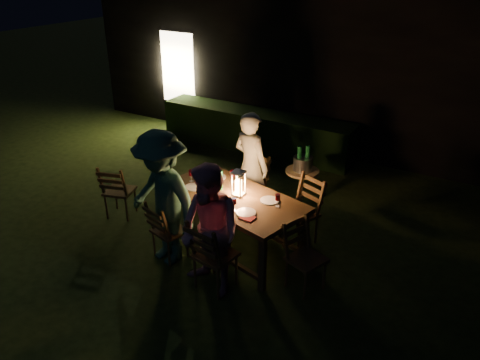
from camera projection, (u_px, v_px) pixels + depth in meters
The scene contains 29 objects.
garden_envelope at pixel (324, 56), 10.88m from camera, with size 40.00×40.00×3.20m.
dining_table at pixel (233, 201), 6.27m from camera, with size 2.17×1.44×0.83m.
chair_near_left at pixel (169, 240), 6.27m from camera, with size 0.49×0.51×0.90m.
chair_near_right at pixel (214, 266), 5.68m from camera, with size 0.51×0.54×1.02m.
chair_far_left at pixel (248, 199), 7.24m from camera, with size 0.53×0.56×1.03m.
chair_far_right at pixel (300, 223), 6.61m from camera, with size 0.59×0.61×1.00m.
chair_end at pixel (304, 268), 5.70m from camera, with size 0.56×0.54×0.92m.
chair_spare at pixel (120, 200), 7.27m from camera, with size 0.53×0.55×0.93m.
person_house_side at pixel (251, 166), 7.03m from camera, with size 0.62×0.41×1.70m, color beige.
person_opp_right at pixel (210, 232), 5.42m from camera, with size 0.80×0.63×1.65m, color #B37B91.
person_opp_left at pixel (163, 199), 5.95m from camera, with size 1.19×0.68×1.84m, color #2E5D49.
lantern at pixel (238, 185), 6.16m from camera, with size 0.16×0.16×0.35m.
plate_far_left at pixel (217, 177), 6.72m from camera, with size 0.25×0.25×0.01m, color white.
plate_near_left at pixel (194, 187), 6.44m from camera, with size 0.25×0.25×0.01m, color white.
plate_far_right at pixel (269, 200), 6.09m from camera, with size 0.25×0.25×0.01m, color white.
plate_near_right at pixel (246, 212), 5.80m from camera, with size 0.25×0.25×0.01m, color white.
wineglass_a at pixel (232, 176), 6.56m from camera, with size 0.06×0.06×0.18m, color #59070F, non-canonical shape.
wineglass_b at pixel (191, 176), 6.57m from camera, with size 0.06×0.06×0.18m, color #59070F, non-canonical shape.
wineglass_c at pixel (234, 204), 5.82m from camera, with size 0.06×0.06×0.18m, color #59070F, non-canonical shape.
wineglass_d at pixel (278, 200), 5.92m from camera, with size 0.06×0.06×0.18m, color #59070F, non-canonical shape.
wineglass_e at pixel (211, 194), 6.06m from camera, with size 0.06×0.06×0.18m, color silver, non-canonical shape.
bottle_table at pixel (220, 180), 6.33m from camera, with size 0.07×0.07×0.28m, color #0F471E.
napkin_left at pixel (208, 199), 6.12m from camera, with size 0.18×0.14×0.01m, color red.
napkin_right at pixel (247, 218), 5.69m from camera, with size 0.18×0.14×0.01m, color red.
phone at pixel (186, 187), 6.43m from camera, with size 0.14×0.07×0.01m, color black.
side_table at pixel (302, 175), 7.28m from camera, with size 0.52×0.52×0.71m.
ice_bucket at pixel (303, 164), 7.20m from camera, with size 0.30×0.30×0.22m, color #A5A8AD.
bottle_bucket_a at pixel (299, 161), 7.17m from camera, with size 0.07×0.07×0.32m, color #0F471E.
bottle_bucket_b at pixel (307, 160), 7.18m from camera, with size 0.07×0.07×0.32m, color #0F471E.
Camera 1 is at (3.94, -4.35, 3.74)m, focal length 35.00 mm.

